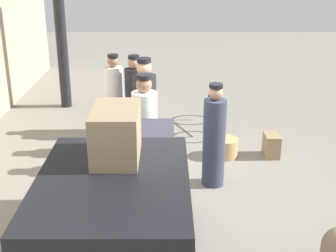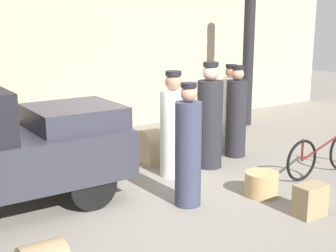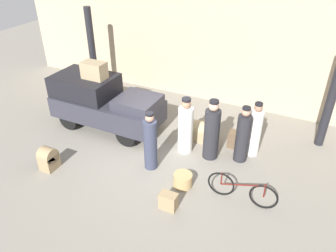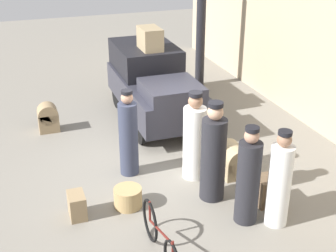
% 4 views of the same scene
% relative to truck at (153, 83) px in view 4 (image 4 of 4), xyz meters
% --- Properties ---
extents(ground_plane, '(30.00, 30.00, 0.00)m').
position_rel_truck_xyz_m(ground_plane, '(2.35, -0.71, -0.90)').
color(ground_plane, gray).
extents(canopy_pillar_left, '(0.26, 0.26, 3.29)m').
position_rel_truck_xyz_m(canopy_pillar_left, '(-1.79, 1.96, 0.75)').
color(canopy_pillar_left, black).
rests_on(canopy_pillar_left, ground).
extents(truck, '(3.51, 1.52, 1.66)m').
position_rel_truck_xyz_m(truck, '(0.00, 0.00, 0.00)').
color(truck, black).
rests_on(truck, ground).
extents(bicycle, '(1.69, 0.04, 0.71)m').
position_rel_truck_xyz_m(bicycle, '(4.95, -1.46, -0.55)').
color(bicycle, black).
rests_on(bicycle, ground).
extents(wicker_basket, '(0.48, 0.48, 0.35)m').
position_rel_truck_xyz_m(wicker_basket, '(3.48, -1.56, -0.72)').
color(wicker_basket, tan).
rests_on(wicker_basket, ground).
extents(porter_lifting_near_truck, '(0.37, 0.37, 1.65)m').
position_rel_truck_xyz_m(porter_lifting_near_truck, '(4.71, 0.58, -0.14)').
color(porter_lifting_near_truck, white).
rests_on(porter_lifting_near_truck, ground).
extents(porter_standing_middle, '(0.36, 0.36, 1.69)m').
position_rel_truck_xyz_m(porter_standing_middle, '(2.39, -1.24, -0.12)').
color(porter_standing_middle, '#33384C').
rests_on(porter_standing_middle, ground).
extents(conductor_in_dark_uniform, '(0.43, 0.43, 1.80)m').
position_rel_truck_xyz_m(conductor_in_dark_uniform, '(3.68, -0.09, -0.08)').
color(conductor_in_dark_uniform, '#232328').
rests_on(conductor_in_dark_uniform, ground).
extents(porter_with_bicycle, '(0.43, 0.43, 1.71)m').
position_rel_truck_xyz_m(porter_with_bicycle, '(2.91, -0.12, -0.13)').
color(porter_with_bicycle, white).
rests_on(porter_with_bicycle, ground).
extents(porter_carrying_trunk, '(0.38, 0.38, 1.68)m').
position_rel_truck_xyz_m(porter_carrying_trunk, '(4.49, 0.15, -0.13)').
color(porter_carrying_trunk, '#232328').
rests_on(porter_carrying_trunk, ground).
extents(trunk_umber_medium, '(0.61, 0.51, 0.62)m').
position_rel_truck_xyz_m(trunk_umber_medium, '(3.07, 0.62, -0.61)').
color(trunk_umber_medium, '#9E8966').
rests_on(trunk_umber_medium, ground).
extents(suitcase_tan_flat, '(0.38, 0.33, 0.51)m').
position_rel_truck_xyz_m(suitcase_tan_flat, '(4.17, 0.68, -0.64)').
color(suitcase_tan_flat, brown).
rests_on(suitcase_tan_flat, ground).
extents(suitcase_black_upright, '(0.41, 0.27, 0.42)m').
position_rel_truck_xyz_m(suitcase_black_upright, '(3.49, -2.43, -0.69)').
color(suitcase_black_upright, '#937A56').
rests_on(suitcase_black_upright, ground).
extents(trunk_barrel_dark, '(0.38, 0.45, 0.65)m').
position_rel_truck_xyz_m(trunk_barrel_dark, '(-0.07, -2.50, -0.57)').
color(trunk_barrel_dark, '#937A56').
rests_on(trunk_barrel_dark, ground).
extents(trunk_on_truck_roof, '(0.73, 0.45, 0.51)m').
position_rel_truck_xyz_m(trunk_on_truck_roof, '(-0.20, 0.00, 1.02)').
color(trunk_on_truck_roof, '#9E8966').
rests_on(trunk_on_truck_roof, truck).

